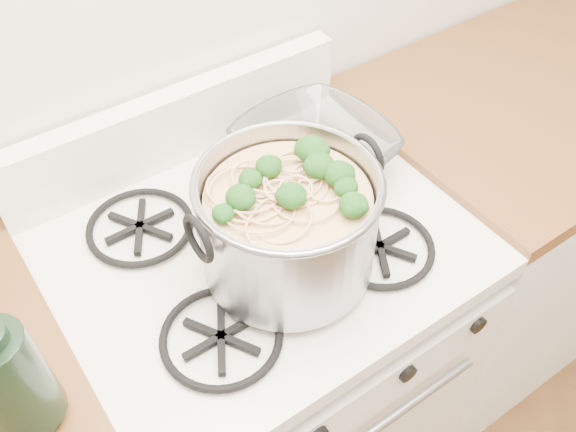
{
  "coord_description": "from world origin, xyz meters",
  "views": [
    {
      "loc": [
        -0.41,
        0.58,
        1.81
      ],
      "look_at": [
        0.0,
        1.17,
        1.04
      ],
      "focal_mm": 40.0,
      "sensor_mm": 36.0,
      "label": 1
    }
  ],
  "objects_px": {
    "stock_pot": "(288,225)",
    "bottle": "(3,367)",
    "glass_bowl": "(314,157)",
    "spatula": "(262,191)",
    "gas_range": "(266,369)"
  },
  "relations": [
    {
      "from": "spatula",
      "to": "glass_bowl",
      "type": "bearing_deg",
      "value": 40.82
    },
    {
      "from": "stock_pot",
      "to": "spatula",
      "type": "relative_size",
      "value": 1.09
    },
    {
      "from": "bottle",
      "to": "spatula",
      "type": "bearing_deg",
      "value": 2.39
    },
    {
      "from": "stock_pot",
      "to": "glass_bowl",
      "type": "distance_m",
      "value": 0.29
    },
    {
      "from": "stock_pot",
      "to": "spatula",
      "type": "bearing_deg",
      "value": 71.9
    },
    {
      "from": "glass_bowl",
      "to": "stock_pot",
      "type": "bearing_deg",
      "value": -136.27
    },
    {
      "from": "stock_pot",
      "to": "bottle",
      "type": "height_order",
      "value": "bottle"
    },
    {
      "from": "stock_pot",
      "to": "bottle",
      "type": "xyz_separation_m",
      "value": [
        -0.47,
        -0.02,
        0.04
      ]
    },
    {
      "from": "glass_bowl",
      "to": "gas_range",
      "type": "bearing_deg",
      "value": -153.31
    },
    {
      "from": "spatula",
      "to": "bottle",
      "type": "relative_size",
      "value": 1.1
    },
    {
      "from": "gas_range",
      "to": "spatula",
      "type": "relative_size",
      "value": 2.98
    },
    {
      "from": "glass_bowl",
      "to": "bottle",
      "type": "height_order",
      "value": "bottle"
    },
    {
      "from": "glass_bowl",
      "to": "bottle",
      "type": "distance_m",
      "value": 0.71
    },
    {
      "from": "gas_range",
      "to": "stock_pot",
      "type": "bearing_deg",
      "value": -87.11
    },
    {
      "from": "spatula",
      "to": "glass_bowl",
      "type": "xyz_separation_m",
      "value": [
        0.14,
        0.02,
        0.0
      ]
    }
  ]
}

